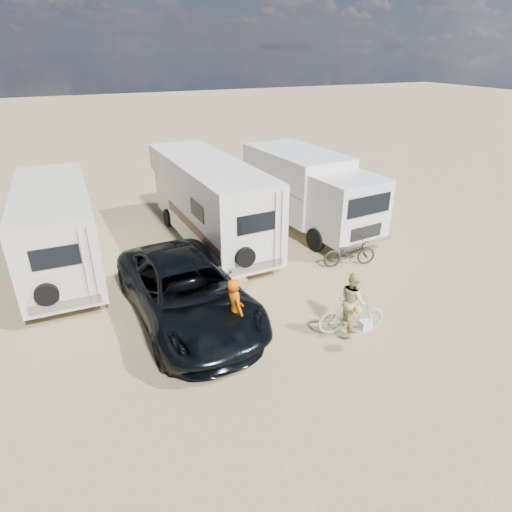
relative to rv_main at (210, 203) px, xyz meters
name	(u,v)px	position (x,y,z in m)	size (l,w,h in m)	color
ground	(304,350)	(-0.04, -7.45, -1.58)	(140.00, 140.00, 0.00)	tan
rv_main	(210,203)	(0.00, 0.00, 0.00)	(2.30, 7.77, 3.16)	white
rv_left	(58,233)	(-5.37, -0.48, -0.13)	(2.21, 6.58, 2.90)	beige
box_truck	(310,193)	(4.21, -0.27, -0.06)	(2.53, 6.82, 3.04)	silver
dark_suv	(187,292)	(-2.28, -4.87, -0.74)	(2.79, 6.06, 1.68)	black
bike_man	(236,329)	(-1.52, -6.58, -1.06)	(0.69, 1.99, 1.05)	#BF5215
bike_woman	(352,315)	(1.49, -7.26, -1.03)	(0.52, 1.83, 1.10)	#B2BEA0
rider_man	(236,317)	(-1.52, -6.58, -0.70)	(0.64, 0.42, 1.77)	#C95206
rider_woman	(352,306)	(1.49, -7.26, -0.77)	(0.79, 0.61, 1.62)	#D0C885
bike_parked	(349,253)	(3.72, -3.96, -1.08)	(0.65, 1.88, 0.99)	black
cooler	(201,290)	(-1.64, -3.91, -1.34)	(0.59, 0.43, 0.48)	#235F92
crate	(239,283)	(-0.38, -3.90, -1.40)	(0.44, 0.44, 0.35)	#956B4C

